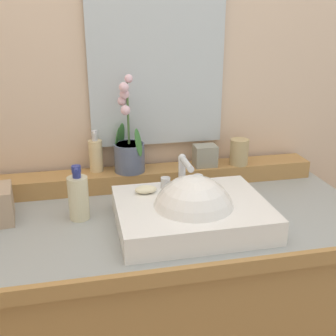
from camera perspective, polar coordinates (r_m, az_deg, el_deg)
The scene contains 11 objects.
wall_back at distance 1.66m, azimuth -4.78°, elevation 11.32°, with size 2.91×0.20×2.41m, color beige.
vanity_cabinet at distance 1.59m, azimuth -1.72°, elevation -20.13°, with size 1.40×0.65×0.85m.
back_ledge at distance 1.57m, azimuth -3.57°, elevation -1.33°, with size 1.32×0.11×0.07m, color #AB7A42.
sink_basin at distance 1.27m, azimuth 3.37°, elevation -6.42°, with size 0.45×0.36×0.28m.
soap_bar at distance 1.32m, azimuth -3.07°, elevation -2.95°, with size 0.07×0.04×0.02m, color beige.
potted_plant at distance 1.52m, azimuth -5.40°, elevation 2.62°, with size 0.12×0.13×0.35m.
soap_dispenser at distance 1.54m, azimuth -9.88°, elevation 1.82°, with size 0.05×0.05×0.15m.
tumbler_cup at distance 1.62m, azimuth 9.73°, elevation 2.18°, with size 0.07×0.07×0.10m, color tan.
trinket_box at distance 1.59m, azimuth 5.10°, elevation 1.70°, with size 0.08×0.07×0.08m, color gray.
lotion_bottle at distance 1.33m, azimuth -12.18°, elevation -3.87°, with size 0.06×0.07×0.18m.
mirror at distance 1.54m, azimuth -1.53°, elevation 14.71°, with size 0.50×0.02×0.63m, color silver.
Camera 1 is at (-0.21, -1.20, 1.46)m, focal length 44.45 mm.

